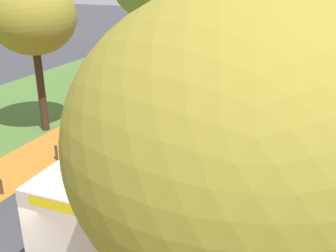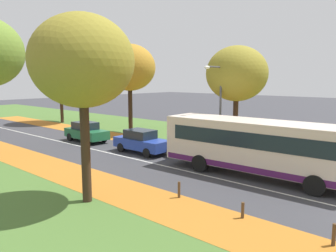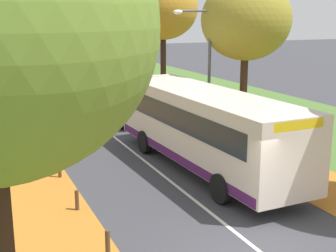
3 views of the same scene
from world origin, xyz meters
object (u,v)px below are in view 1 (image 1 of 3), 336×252
tree_left_near (32,16)px  bus (150,157)px  bollard_third (1,187)px  car_blue_lead (217,108)px  tree_right_mid (333,1)px  bollard_fourth (56,153)px  tree_right_nearest (233,142)px  tree_right_near (296,42)px  streetlamp_right (235,82)px  car_green_following (243,80)px

tree_left_near → bus: (8.10, -3.86, -4.15)m
bollard_third → car_blue_lead: bearing=64.2°
tree_right_mid → bus: (-4.82, -15.22, -4.45)m
bollard_fourth → car_blue_lead: (5.08, 7.54, 0.45)m
tree_right_nearest → bollard_fourth: tree_right_nearest is taller
tree_right_near → bus: (-4.09, -3.72, -3.78)m
tree_right_nearest → bus: (-4.50, 6.52, -4.06)m
tree_right_mid → streetlamp_right: 12.01m
bollard_third → tree_left_near: bearing=115.5°
bollard_third → car_blue_lead: 11.87m
bollard_fourth → car_green_following: size_ratio=0.17×
bus → tree_right_mid: bearing=72.4°
streetlamp_right → tree_right_nearest: bearing=-76.1°
bollard_third → streetlamp_right: 9.90m
tree_left_near → car_green_following: tree_left_near is taller
tree_right_mid → tree_right_near: bearing=-93.6°
tree_right_near → streetlamp_right: (-2.15, 0.10, -1.75)m
bollard_fourth → tree_right_nearest: bearing=-38.2°
tree_left_near → bollard_third: tree_left_near is taller
tree_right_mid → bollard_fourth: size_ratio=11.44×
tree_right_nearest → tree_right_near: tree_right_nearest is taller
tree_right_mid → bus: bearing=-107.6°
tree_right_near → tree_right_mid: 11.55m
bollard_third → streetlamp_right: bearing=38.6°
tree_right_near → streetlamp_right: size_ratio=1.23×
tree_left_near → tree_right_near: (12.20, -0.14, -0.37)m
car_blue_lead → bollard_third: bearing=-115.8°
bollard_third → car_blue_lead: size_ratio=0.15×
tree_right_nearest → bus: tree_right_nearest is taller
bollard_third → tree_right_near: bearing=31.2°
tree_right_mid → car_green_following: tree_right_mid is taller
streetlamp_right → bollard_fourth: bearing=-159.6°
streetlamp_right → car_green_following: size_ratio=1.41×
tree_left_near → tree_right_nearest: tree_right_nearest is taller
tree_left_near → car_blue_lead: (7.95, 4.83, -5.04)m
car_blue_lead → bus: bearing=-89.0°
car_green_following → car_blue_lead: bearing=-89.1°
bus → car_green_following: bus is taller
bollard_third → bollard_fourth: bollard_fourth is taller
tree_right_near → bollard_fourth: bearing=-164.6°
streetlamp_right → bus: bearing=-117.0°
tree_right_nearest → car_blue_lead: (-4.65, 15.21, -4.95)m
tree_right_nearest → tree_right_near: (-0.40, 10.23, -0.28)m
tree_right_mid → bollard_third: tree_right_mid is taller
bollard_third → car_green_following: 17.83m
tree_right_near → car_green_following: (-4.35, 11.39, -4.67)m
tree_left_near → bollard_third: 8.53m
tree_left_near → tree_right_nearest: size_ratio=1.00×
car_blue_lead → car_green_following: 6.41m
tree_right_mid → car_blue_lead: 9.79m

